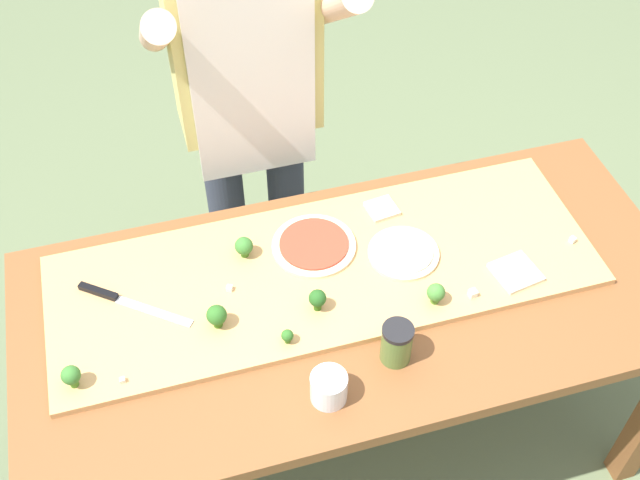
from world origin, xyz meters
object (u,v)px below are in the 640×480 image
pizza_slice_far_left (382,209)px  broccoli_floret_back_left (244,246)px  broccoli_floret_back_right (217,316)px  sauce_jar (397,343)px  broccoli_floret_center_right (317,299)px  broccoli_floret_center_left (436,293)px  broccoli_floret_front_mid (71,376)px  cheese_crumble_b (573,241)px  pizza_slice_center (516,272)px  cheese_crumble_d (229,288)px  cheese_crumble_c (122,380)px  pizza_whole_tomato_red (314,245)px  chefs_knife (119,299)px  cook_center (248,93)px  broccoli_floret_front_left (287,336)px  pizza_whole_white_garlic (404,253)px  cheese_crumble_a (473,293)px  prep_table (354,319)px  flour_cup (329,389)px

pizza_slice_far_left → broccoli_floret_back_left: broccoli_floret_back_left is taller
broccoli_floret_back_right → sauce_jar: bearing=-26.5°
broccoli_floret_center_right → broccoli_floret_center_left: bearing=-11.9°
broccoli_floret_front_mid → cheese_crumble_b: broccoli_floret_front_mid is taller
pizza_slice_far_left → pizza_slice_center: bearing=-50.6°
broccoli_floret_back_right → cheese_crumble_d: (0.05, 0.10, -0.03)m
cheese_crumble_c → broccoli_floret_back_right: bearing=21.9°
pizza_whole_tomato_red → broccoli_floret_center_left: (0.24, -0.26, 0.03)m
chefs_knife → cook_center: size_ratio=0.16×
broccoli_floret_back_left → sauce_jar: sauce_jar is taller
broccoli_floret_front_left → sauce_jar: sauce_jar is taller
pizza_whole_tomato_red → pizza_whole_white_garlic: (0.22, -0.09, 0.00)m
broccoli_floret_front_mid → cheese_crumble_a: (0.99, -0.01, -0.03)m
chefs_knife → cheese_crumble_b: size_ratio=17.42×
broccoli_floret_front_left → sauce_jar: (0.24, -0.10, 0.01)m
cheese_crumble_d → prep_table: bearing=-16.4°
pizza_whole_white_garlic → broccoli_floret_front_mid: broccoli_floret_front_mid is taller
prep_table → pizza_whole_white_garlic: bearing=27.5°
broccoli_floret_center_left → sauce_jar: sauce_jar is taller
broccoli_floret_back_right → sauce_jar: (0.39, -0.20, -0.00)m
broccoli_floret_front_left → broccoli_floret_center_right: bearing=38.6°
pizza_slice_center → cheese_crumble_a: cheese_crumble_a is taller
pizza_slice_center → broccoli_floret_front_left: size_ratio=2.66×
broccoli_floret_back_left → cheese_crumble_d: size_ratio=4.23×
broccoli_floret_center_left → sauce_jar: bearing=-141.3°
broccoli_floret_center_left → broccoli_floret_back_left: bearing=146.3°
flour_cup → sauce_jar: bearing=18.3°
broccoli_floret_front_left → cheese_crumble_c: 0.40m
pizza_whole_white_garlic → pizza_slice_center: pizza_whole_white_garlic is taller
pizza_slice_center → sauce_jar: (-0.38, -0.14, 0.03)m
broccoli_floret_front_mid → cook_center: bearing=50.5°
pizza_whole_white_garlic → broccoli_floret_front_mid: 0.89m
cheese_crumble_b → flour_cup: bearing=-161.1°
pizza_slice_far_left → pizza_whole_tomato_red: bearing=-160.1°
chefs_knife → sauce_jar: sauce_jar is taller
prep_table → cheese_crumble_b: size_ratio=113.50×
pizza_whole_white_garlic → broccoli_floret_front_mid: bearing=-169.1°
pizza_whole_white_garlic → cheese_crumble_d: pizza_whole_white_garlic is taller
prep_table → broccoli_floret_center_left: bearing=-26.1°
cheese_crumble_b → flour_cup: size_ratio=0.18×
prep_table → broccoli_floret_back_left: broccoli_floret_back_left is taller
chefs_knife → broccoli_floret_front_mid: 0.26m
sauce_jar → cheese_crumble_b: bearing=19.1°
pizza_slice_far_left → pizza_slice_center: 0.41m
broccoli_floret_center_left → flour_cup: (-0.33, -0.18, -0.02)m
broccoli_floret_back_right → broccoli_floret_back_left: size_ratio=1.10×
flour_cup → cheese_crumble_c: bearing=160.7°
pizza_slice_far_left → cheese_crumble_c: (-0.76, -0.36, 0.00)m
chefs_knife → pizza_whole_tomato_red: size_ratio=1.18×
broccoli_floret_back_right → cheese_crumble_a: size_ratio=3.42×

